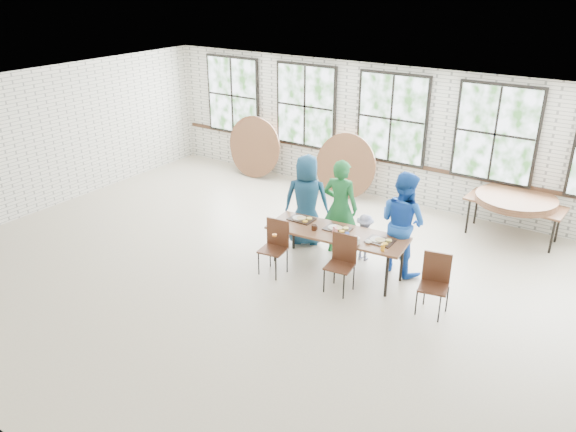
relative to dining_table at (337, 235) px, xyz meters
name	(u,v)px	position (x,y,z in m)	size (l,w,h in m)	color
room	(392,121)	(-0.68, 3.55, 1.14)	(12.00, 12.00, 12.00)	beige
dining_table	(337,235)	(0.00, 0.00, 0.00)	(2.46, 1.02, 0.74)	brown
chair_near_left	(275,242)	(-0.86, -0.60, -0.13)	(0.47, 0.46, 0.95)	#482718
chair_near_right	(342,258)	(0.37, -0.48, -0.13)	(0.46, 0.45, 0.95)	#482718
chair_spare	(435,278)	(1.84, -0.27, -0.13)	(0.50, 0.48, 0.95)	#482718
adult_teal	(307,200)	(-1.02, 0.65, 0.18)	(0.85, 0.56, 1.75)	navy
adult_green	(340,207)	(-0.31, 0.65, 0.21)	(0.65, 0.43, 1.80)	#1A642D
toddler	(364,237)	(0.21, 0.65, -0.25)	(0.56, 0.32, 0.87)	#171B48
adult_blue	(403,222)	(0.90, 0.65, 0.21)	(0.88, 0.68, 1.81)	blue
storage_table	(515,205)	(2.19, 3.06, 0.00)	(1.84, 0.86, 0.74)	brown
tabletop_clutter	(343,233)	(0.13, -0.03, 0.08)	(1.99, 0.57, 0.11)	black
round_tops_stacked	(516,199)	(2.19, 3.06, 0.12)	(1.50, 1.50, 0.13)	brown
round_tops_leaning	(282,153)	(-3.32, 3.21, 0.05)	(4.18, 0.42, 1.49)	brown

